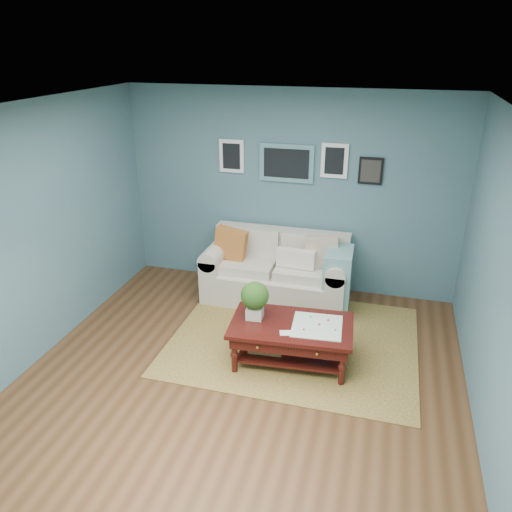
% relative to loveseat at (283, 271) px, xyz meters
% --- Properties ---
extents(room_shell, '(5.00, 5.02, 2.70)m').
position_rel_loveseat_xyz_m(room_shell, '(-0.03, -1.97, 0.96)').
color(room_shell, brown).
rests_on(room_shell, ground).
extents(area_rug, '(2.79, 2.23, 0.01)m').
position_rel_loveseat_xyz_m(area_rug, '(0.35, -0.98, -0.40)').
color(area_rug, brown).
rests_on(area_rug, ground).
extents(loveseat, '(1.93, 0.88, 0.99)m').
position_rel_loveseat_xyz_m(loveseat, '(0.00, 0.00, 0.00)').
color(loveseat, beige).
rests_on(loveseat, ground).
extents(coffee_table, '(1.34, 0.85, 0.90)m').
position_rel_loveseat_xyz_m(coffee_table, '(0.33, -1.40, -0.01)').
color(coffee_table, black).
rests_on(coffee_table, ground).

